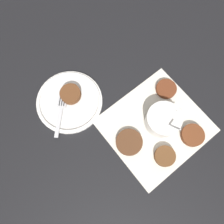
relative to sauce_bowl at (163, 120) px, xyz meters
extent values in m
plane|color=black|center=(-0.03, -0.02, -0.03)|extent=(4.00, 4.00, 0.00)
cube|color=silver|center=(-0.02, 0.00, -0.03)|extent=(0.34, 0.32, 0.00)
cylinder|color=white|center=(0.00, 0.00, 0.00)|extent=(0.11, 0.11, 0.06)
cylinder|color=#B23D23|center=(0.00, 0.00, -0.01)|extent=(0.09, 0.09, 0.03)
cone|color=white|center=(0.05, 0.00, 0.02)|extent=(0.02, 0.02, 0.02)
cylinder|color=silver|center=(0.00, -0.03, 0.04)|extent=(0.01, 0.06, 0.09)
cylinder|color=brown|center=(0.07, 0.09, -0.02)|extent=(0.07, 0.07, 0.01)
cylinder|color=brown|center=(0.06, -0.08, -0.02)|extent=(0.07, 0.07, 0.02)
cylinder|color=brown|center=(-0.12, 0.00, -0.02)|extent=(0.08, 0.08, 0.01)
cylinder|color=brown|center=(-0.05, -0.09, -0.02)|extent=(0.06, 0.06, 0.02)
cylinder|color=white|center=(-0.22, 0.21, -0.02)|extent=(0.21, 0.21, 0.01)
torus|color=white|center=(-0.22, 0.21, -0.02)|extent=(0.20, 0.20, 0.01)
cylinder|color=brown|center=(-0.21, 0.22, 0.00)|extent=(0.07, 0.07, 0.02)
cube|color=silver|center=(-0.28, 0.16, -0.01)|extent=(0.07, 0.09, 0.00)
cube|color=silver|center=(-0.24, 0.22, -0.01)|extent=(0.06, 0.06, 0.00)
cube|color=black|center=(-0.23, 0.21, -0.01)|extent=(0.03, 0.04, 0.00)
cube|color=black|center=(-0.24, 0.22, -0.01)|extent=(0.03, 0.04, 0.00)
cube|color=black|center=(-0.24, 0.22, -0.01)|extent=(0.03, 0.04, 0.00)
camera|label=1|loc=(-0.22, -0.07, 0.65)|focal=35.00mm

